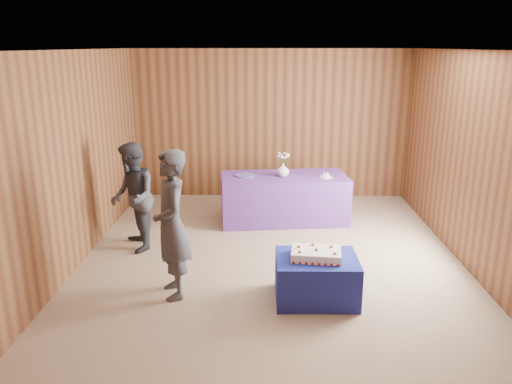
{
  "coord_description": "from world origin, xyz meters",
  "views": [
    {
      "loc": [
        -0.09,
        -6.11,
        2.75
      ],
      "look_at": [
        -0.2,
        0.1,
        0.92
      ],
      "focal_mm": 35.0,
      "sensor_mm": 36.0,
      "label": 1
    }
  ],
  "objects_px": {
    "cake_table": "(316,278)",
    "guest_right": "(133,197)",
    "vase": "(283,170)",
    "serving_table": "(284,198)",
    "guest_left": "(172,225)",
    "sheet_cake": "(316,254)"
  },
  "relations": [
    {
      "from": "guest_right",
      "to": "sheet_cake",
      "type": "bearing_deg",
      "value": 37.67
    },
    {
      "from": "serving_table",
      "to": "vase",
      "type": "xyz_separation_m",
      "value": [
        -0.02,
        -0.03,
        0.48
      ]
    },
    {
      "from": "sheet_cake",
      "to": "vase",
      "type": "distance_m",
      "value": 2.65
    },
    {
      "from": "sheet_cake",
      "to": "guest_right",
      "type": "distance_m",
      "value": 2.76
    },
    {
      "from": "serving_table",
      "to": "guest_right",
      "type": "bearing_deg",
      "value": -155.7
    },
    {
      "from": "cake_table",
      "to": "serving_table",
      "type": "distance_m",
      "value": 2.65
    },
    {
      "from": "guest_right",
      "to": "serving_table",
      "type": "bearing_deg",
      "value": 98.83
    },
    {
      "from": "cake_table",
      "to": "guest_right",
      "type": "distance_m",
      "value": 2.8
    },
    {
      "from": "guest_right",
      "to": "vase",
      "type": "bearing_deg",
      "value": 98.55
    },
    {
      "from": "serving_table",
      "to": "sheet_cake",
      "type": "xyz_separation_m",
      "value": [
        0.26,
        -2.65,
        0.17
      ]
    },
    {
      "from": "cake_table",
      "to": "vase",
      "type": "xyz_separation_m",
      "value": [
        -0.3,
        2.61,
        0.6
      ]
    },
    {
      "from": "cake_table",
      "to": "guest_right",
      "type": "height_order",
      "value": "guest_right"
    },
    {
      "from": "sheet_cake",
      "to": "guest_left",
      "type": "relative_size",
      "value": 0.36
    },
    {
      "from": "serving_table",
      "to": "guest_left",
      "type": "distance_m",
      "value": 2.92
    },
    {
      "from": "cake_table",
      "to": "sheet_cake",
      "type": "distance_m",
      "value": 0.3
    },
    {
      "from": "guest_left",
      "to": "guest_right",
      "type": "bearing_deg",
      "value": -168.75
    },
    {
      "from": "vase",
      "to": "guest_left",
      "type": "bearing_deg",
      "value": -117.46
    },
    {
      "from": "vase",
      "to": "guest_right",
      "type": "xyz_separation_m",
      "value": [
        -2.09,
        -1.22,
        -0.1
      ]
    },
    {
      "from": "serving_table",
      "to": "vase",
      "type": "height_order",
      "value": "vase"
    },
    {
      "from": "cake_table",
      "to": "vase",
      "type": "relative_size",
      "value": 4.31
    },
    {
      "from": "cake_table",
      "to": "serving_table",
      "type": "bearing_deg",
      "value": 95.29
    },
    {
      "from": "cake_table",
      "to": "guest_left",
      "type": "bearing_deg",
      "value": 176.62
    }
  ]
}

